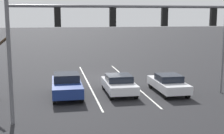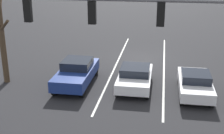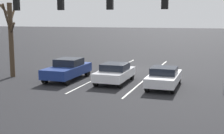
% 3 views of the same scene
% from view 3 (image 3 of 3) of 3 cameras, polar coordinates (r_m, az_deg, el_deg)
% --- Properties ---
extents(ground_plane, '(240.00, 240.00, 0.00)m').
position_cam_3_polar(ground_plane, '(27.57, 4.41, -0.42)').
color(ground_plane, black).
extents(lane_stripe_left_divider, '(0.12, 16.16, 0.01)m').
position_cam_3_polar(lane_stripe_left_divider, '(25.19, 7.13, -1.34)').
color(lane_stripe_left_divider, silver).
rests_on(lane_stripe_left_divider, ground_plane).
extents(lane_stripe_center_divider, '(0.12, 16.16, 0.01)m').
position_cam_3_polar(lane_stripe_center_divider, '(26.09, -0.44, -0.92)').
color(lane_stripe_center_divider, silver).
rests_on(lane_stripe_center_divider, ground_plane).
extents(car_navy_rightlane_front, '(1.94, 4.70, 1.53)m').
position_cam_3_polar(car_navy_rightlane_front, '(23.04, -8.11, -0.36)').
color(car_navy_rightlane_front, navy).
rests_on(car_navy_rightlane_front, ground_plane).
extents(car_silver_leftlane_front, '(1.81, 4.28, 1.35)m').
position_cam_3_polar(car_silver_leftlane_front, '(20.49, 9.50, -1.80)').
color(car_silver_leftlane_front, silver).
rests_on(car_silver_leftlane_front, ground_plane).
extents(car_white_midlane_front, '(1.93, 4.09, 1.36)m').
position_cam_3_polar(car_white_midlane_front, '(21.68, 0.53, -1.04)').
color(car_white_midlane_front, silver).
rests_on(car_white_midlane_front, ground_plane).
extents(traffic_signal_gantry, '(12.84, 0.37, 6.32)m').
position_cam_3_polar(traffic_signal_gantry, '(17.50, -11.02, 10.12)').
color(traffic_signal_gantry, slate).
rests_on(traffic_signal_gantry, ground_plane).
extents(bare_tree_near, '(2.04, 3.03, 5.79)m').
position_cam_3_polar(bare_tree_near, '(24.85, -18.01, 5.52)').
color(bare_tree_near, '#423323').
rests_on(bare_tree_near, ground_plane).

